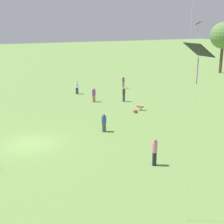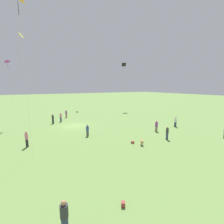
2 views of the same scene
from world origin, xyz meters
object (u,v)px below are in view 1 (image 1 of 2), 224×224
at_px(person_2, 94,95).
at_px(dog_0, 140,106).
at_px(person_10, 155,152).
at_px(person_11, 104,123).
at_px(person_4, 123,82).
at_px(kite_5, 199,55).
at_px(picnic_bag_1, 135,112).
at_px(kite_7, 198,28).
at_px(person_5, 77,88).
at_px(person_6, 124,94).

height_order(person_2, dog_0, person_2).
distance_m(person_2, person_10, 17.83).
bearing_deg(person_11, person_4, -120.50).
relative_size(person_2, person_11, 1.07).
bearing_deg(kite_5, person_4, 21.10).
distance_m(person_10, picnic_bag_1, 12.49).
bearing_deg(person_4, dog_0, -160.51).
height_order(person_4, kite_7, kite_7).
relative_size(person_5, picnic_bag_1, 5.08).
bearing_deg(person_10, person_6, 90.25).
bearing_deg(picnic_bag_1, kite_7, 104.15).
bearing_deg(person_6, person_5, -103.20).
relative_size(person_2, person_5, 1.00).
relative_size(person_2, person_10, 0.92).
xyz_separation_m(person_4, picnic_bag_1, (11.84, -4.63, -0.74)).
distance_m(person_4, person_6, 7.88).
distance_m(person_10, dog_0, 13.44).
relative_size(person_6, kite_5, 0.21).
distance_m(person_2, person_4, 8.88).
relative_size(person_4, dog_0, 2.10).
xyz_separation_m(kite_7, dog_0, (1.75, -8.57, -8.10)).
distance_m(person_5, picnic_bag_1, 11.43).
xyz_separation_m(person_4, person_10, (23.27, -9.61, 0.09)).
xyz_separation_m(person_4, person_11, (15.79, -9.97, -0.08)).
height_order(person_10, person_11, person_10).
height_order(person_4, person_5, person_4).
bearing_deg(person_2, dog_0, -88.22).
height_order(person_5, person_6, person_6).
bearing_deg(dog_0, person_6, 28.34).
height_order(kite_5, kite_7, kite_7).
xyz_separation_m(person_5, person_10, (22.53, -2.35, 0.11)).
bearing_deg(person_6, dog_0, 43.97).
relative_size(person_10, kite_5, 0.22).
height_order(person_6, dog_0, person_6).
height_order(person_2, person_5, same).
bearing_deg(person_4, kite_7, -114.99).
height_order(person_4, picnic_bag_1, person_4).
distance_m(person_6, person_10, 17.33).
height_order(person_4, dog_0, person_4).
height_order(person_6, kite_5, kite_5).
distance_m(person_11, kite_5, 15.09).
xyz_separation_m(person_5, person_6, (6.30, 3.72, 0.04)).
relative_size(person_10, picnic_bag_1, 5.54).
bearing_deg(kite_7, person_2, -7.08).
distance_m(kite_5, dog_0, 20.81).
xyz_separation_m(person_10, kite_7, (-13.82, 14.47, 7.58)).
height_order(person_4, kite_5, kite_5).
xyz_separation_m(person_10, person_11, (-7.48, -0.36, -0.16)).
distance_m(person_6, kite_7, 11.62).
height_order(person_2, person_10, person_10).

